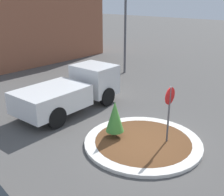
{
  "coord_description": "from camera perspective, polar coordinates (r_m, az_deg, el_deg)",
  "views": [
    {
      "loc": [
        -8.16,
        -5.46,
        5.49
      ],
      "look_at": [
        0.48,
        2.02,
        1.29
      ],
      "focal_mm": 45.0,
      "sensor_mm": 36.0,
      "label": 1
    }
  ],
  "objects": [
    {
      "name": "ground_plane",
      "position": [
        11.25,
        6.27,
        -9.18
      ],
      "size": [
        120.0,
        120.0,
        0.0
      ],
      "primitive_type": "plane",
      "color": "#514F4C"
    },
    {
      "name": "traffic_island",
      "position": [
        11.22,
        6.28,
        -8.88
      ],
      "size": [
        4.59,
        4.59,
        0.13
      ],
      "color": "silver",
      "rests_on": "ground_plane"
    },
    {
      "name": "stop_sign",
      "position": [
        10.67,
        11.55,
        -1.55
      ],
      "size": [
        0.66,
        0.07,
        2.35
      ],
      "color": "#4C4C51",
      "rests_on": "ground_plane"
    },
    {
      "name": "island_shrub",
      "position": [
        11.06,
        0.59,
        -3.8
      ],
      "size": [
        0.72,
        0.72,
        1.49
      ],
      "color": "brown",
      "rests_on": "traffic_island"
    },
    {
      "name": "utility_truck",
      "position": [
        14.17,
        -8.16,
        1.58
      ],
      "size": [
        5.61,
        2.46,
        1.99
      ],
      "rotation": [
        0.0,
        0.0,
        0.03
      ],
      "color": "silver",
      "rests_on": "ground_plane"
    },
    {
      "name": "storefront_building",
      "position": [
        26.2,
        -17.36,
        15.66
      ],
      "size": [
        13.27,
        6.07,
        7.66
      ],
      "color": "#93563D",
      "rests_on": "ground_plane"
    },
    {
      "name": "light_pole",
      "position": [
        20.65,
        2.72,
        15.35
      ],
      "size": [
        0.7,
        0.3,
        6.42
      ],
      "color": "#4C4C51",
      "rests_on": "ground_plane"
    }
  ]
}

